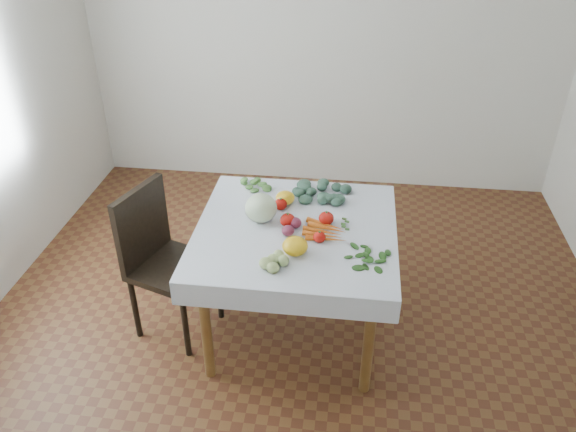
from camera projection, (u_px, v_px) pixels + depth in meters
The scene contains 19 objects.
ground at pixel (295, 327), 3.57m from camera, with size 4.00×4.00×0.00m, color brown.
back_wall at pixel (324, 32), 4.53m from camera, with size 4.00×0.04×2.70m, color silver.
table at pixel (296, 243), 3.22m from camera, with size 1.00×1.00×0.75m.
tablecloth at pixel (296, 228), 3.16m from camera, with size 1.12×1.12×0.01m, color white.
chair at pixel (160, 253), 3.32m from camera, with size 0.54×0.54×0.95m.
cabbage at pixel (261, 208), 3.19m from camera, with size 0.18×0.18×0.16m, color #B7CEAD.
tomato_a at pixel (288, 220), 3.16m from camera, with size 0.09×0.09×0.08m, color #B6130C.
tomato_b at pixel (281, 204), 3.32m from camera, with size 0.08×0.08×0.07m, color #B6130C.
tomato_c at pixel (326, 218), 3.18m from camera, with size 0.09×0.09×0.08m, color #B6130C.
tomato_d at pixel (319, 237), 3.03m from camera, with size 0.07×0.07×0.06m, color #B6130C.
heirloom_back at pixel (285, 198), 3.37m from camera, with size 0.11×0.11×0.08m, color yellow.
heirloom_front at pixel (295, 246), 2.93m from camera, with size 0.14×0.14×0.09m, color yellow.
onion_a at pixel (288, 231), 3.09m from camera, with size 0.07×0.07×0.06m, color #5B1A35.
onion_b at pixel (295, 223), 3.15m from camera, with size 0.07×0.07×0.06m, color #5B1A35.
tomatillo_cluster at pixel (272, 261), 2.86m from camera, with size 0.16×0.12×0.05m.
carrot_bunch at pixel (325, 232), 3.10m from camera, with size 0.23×0.22×0.03m.
kale_bunch at pixel (323, 192), 3.47m from camera, with size 0.33×0.30×0.05m.
basil_bunch at pixel (368, 258), 2.92m from camera, with size 0.27×0.19×0.01m.
dill_bunch at pixel (254, 185), 3.57m from camera, with size 0.21×0.21×0.02m.
Camera 1 is at (0.28, -2.63, 2.50)m, focal length 35.00 mm.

